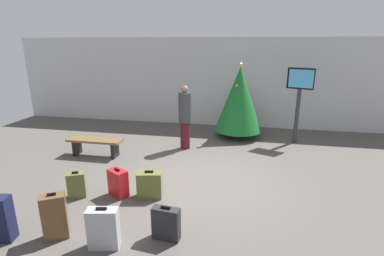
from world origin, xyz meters
name	(u,v)px	position (x,y,z in m)	size (l,w,h in m)	color
ground_plane	(202,182)	(0.00, 0.00, 0.00)	(16.00, 16.00, 0.00)	#514C47
back_wall	(223,83)	(0.00, 4.82, 1.59)	(16.00, 0.20, 3.18)	silver
holiday_tree	(239,99)	(0.65, 3.41, 1.26)	(1.50, 1.50, 2.41)	#4C3319
flight_info_kiosk	(299,92)	(2.41, 3.21, 1.57)	(0.75, 0.35, 2.29)	#333338
waiting_bench	(95,143)	(-3.11, 1.01, 0.36)	(1.50, 0.44, 0.48)	brown
traveller_0	(185,116)	(-0.83, 2.05, 0.97)	(0.46, 0.46, 1.85)	#4C1419
suitcase_0	(166,224)	(-0.25, -2.04, 0.27)	(0.45, 0.21, 0.58)	#232326
suitcase_1	(55,217)	(-1.98, -2.33, 0.37)	(0.43, 0.38, 0.78)	brown
suitcase_2	(150,185)	(-0.93, -0.85, 0.27)	(0.52, 0.36, 0.58)	#59602D
suitcase_3	(77,185)	(-2.36, -1.12, 0.26)	(0.39, 0.31, 0.55)	#59602D
suitcase_4	(103,228)	(-1.12, -2.40, 0.32)	(0.48, 0.29, 0.68)	#9EA0A5
suitcase_5	(118,183)	(-1.57, -0.91, 0.28)	(0.47, 0.41, 0.60)	#B2191E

